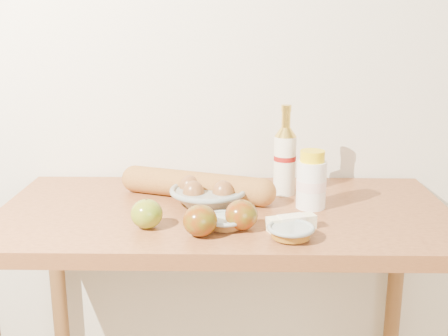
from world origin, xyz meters
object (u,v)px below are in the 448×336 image
Objects in this scene: cream_bottle at (311,181)px; egg_bowl at (208,194)px; table at (224,251)px; bourbon_bottle at (285,159)px; baguette at (196,185)px.

cream_bottle is 0.28m from egg_bowl.
bourbon_bottle is at bearing 37.86° from table.
cream_bottle is at bearing 6.12° from baguette.
bourbon_bottle is 1.65× the size of cream_bottle.
cream_bottle is at bearing -81.34° from bourbon_bottle.
cream_bottle is 0.34× the size of baguette.
bourbon_bottle is at bearing 24.43° from egg_bowl.
egg_bowl is at bearing -35.07° from baguette.
table is at bearing -160.76° from bourbon_bottle.
baguette is (-0.08, 0.09, 0.16)m from table.
egg_bowl is 0.48× the size of baguette.
egg_bowl is at bearing 141.18° from table.
cream_bottle is (0.06, -0.12, -0.03)m from bourbon_bottle.
table is 0.30m from cream_bottle.
egg_bowl is at bearing -175.46° from cream_bottle.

